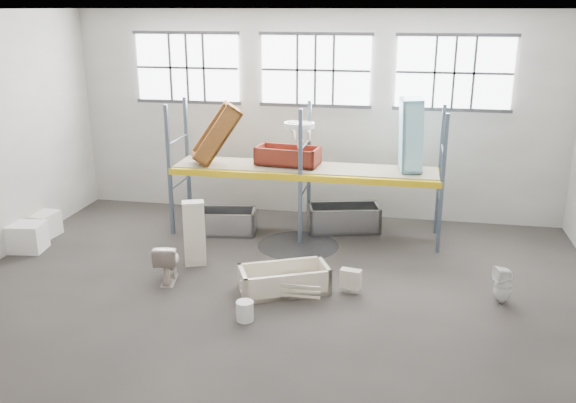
% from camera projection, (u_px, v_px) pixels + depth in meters
% --- Properties ---
extents(floor, '(12.00, 10.00, 0.10)m').
position_uv_depth(floor, '(272.00, 303.00, 11.00)').
color(floor, '#49433F').
rests_on(floor, ground).
extents(ceiling, '(12.00, 10.00, 0.10)m').
position_uv_depth(ceiling, '(270.00, 6.00, 9.45)').
color(ceiling, silver).
rests_on(ceiling, ground).
extents(wall_back, '(12.00, 0.10, 5.00)m').
position_uv_depth(wall_back, '(316.00, 115.00, 14.95)').
color(wall_back, '#AAA69D').
rests_on(wall_back, ground).
extents(wall_front, '(12.00, 0.10, 5.00)m').
position_uv_depth(wall_front, '(150.00, 303.00, 5.50)').
color(wall_front, '#A7A49B').
rests_on(wall_front, ground).
extents(window_left, '(2.60, 0.04, 1.60)m').
position_uv_depth(window_left, '(187.00, 68.00, 15.09)').
color(window_left, white).
rests_on(window_left, wall_back).
extents(window_mid, '(2.60, 0.04, 1.60)m').
position_uv_depth(window_mid, '(315.00, 70.00, 14.51)').
color(window_mid, white).
rests_on(window_mid, wall_back).
extents(window_right, '(2.60, 0.04, 1.60)m').
position_uv_depth(window_right, '(454.00, 73.00, 13.93)').
color(window_right, white).
rests_on(window_right, wall_back).
extents(rack_upright_la, '(0.08, 0.08, 3.00)m').
position_uv_depth(rack_upright_la, '(169.00, 171.00, 13.79)').
color(rack_upright_la, slate).
rests_on(rack_upright_la, floor).
extents(rack_upright_lb, '(0.08, 0.08, 3.00)m').
position_uv_depth(rack_upright_lb, '(188.00, 159.00, 14.91)').
color(rack_upright_lb, slate).
rests_on(rack_upright_lb, floor).
extents(rack_upright_ma, '(0.08, 0.08, 3.00)m').
position_uv_depth(rack_upright_ma, '(300.00, 178.00, 13.24)').
color(rack_upright_ma, slate).
rests_on(rack_upright_ma, floor).
extents(rack_upright_mb, '(0.08, 0.08, 3.00)m').
position_uv_depth(rack_upright_mb, '(309.00, 164.00, 14.36)').
color(rack_upright_mb, slate).
rests_on(rack_upright_mb, floor).
extents(rack_upright_ra, '(0.08, 0.08, 3.00)m').
position_uv_depth(rack_upright_ra, '(442.00, 185.00, 12.70)').
color(rack_upright_ra, slate).
rests_on(rack_upright_ra, floor).
extents(rack_upright_rb, '(0.08, 0.08, 3.00)m').
position_uv_depth(rack_upright_rb, '(440.00, 171.00, 13.82)').
color(rack_upright_rb, slate).
rests_on(rack_upright_rb, floor).
extents(rack_beam_front, '(6.00, 0.10, 0.14)m').
position_uv_depth(rack_beam_front, '(300.00, 178.00, 13.24)').
color(rack_beam_front, yellow).
rests_on(rack_beam_front, floor).
extents(rack_beam_back, '(6.00, 0.10, 0.14)m').
position_uv_depth(rack_beam_back, '(309.00, 164.00, 14.36)').
color(rack_beam_back, yellow).
rests_on(rack_beam_back, floor).
extents(shelf_deck, '(5.90, 1.10, 0.03)m').
position_uv_depth(shelf_deck, '(305.00, 167.00, 13.78)').
color(shelf_deck, gray).
rests_on(shelf_deck, floor).
extents(wet_patch, '(1.80, 1.80, 0.00)m').
position_uv_depth(wet_patch, '(298.00, 245.00, 13.51)').
color(wet_patch, black).
rests_on(wet_patch, floor).
extents(bathtub_beige, '(1.79, 1.37, 0.48)m').
position_uv_depth(bathtub_beige, '(284.00, 279.00, 11.28)').
color(bathtub_beige, beige).
rests_on(bathtub_beige, floor).
extents(cistern_spare, '(0.40, 0.25, 0.36)m').
position_uv_depth(cistern_spare, '(351.00, 279.00, 11.20)').
color(cistern_spare, beige).
rests_on(cistern_spare, bathtub_beige).
extents(sink_in_tub, '(0.53, 0.53, 0.16)m').
position_uv_depth(sink_in_tub, '(294.00, 282.00, 11.34)').
color(sink_in_tub, beige).
rests_on(sink_in_tub, bathtub_beige).
extents(toilet_beige, '(0.58, 0.84, 0.79)m').
position_uv_depth(toilet_beige, '(168.00, 262.00, 11.65)').
color(toilet_beige, beige).
rests_on(toilet_beige, floor).
extents(cistern_tall, '(0.51, 0.42, 1.34)m').
position_uv_depth(cistern_tall, '(194.00, 233.00, 12.34)').
color(cistern_tall, beige).
rests_on(cistern_tall, floor).
extents(toilet_white, '(0.39, 0.39, 0.68)m').
position_uv_depth(toilet_white, '(503.00, 285.00, 10.81)').
color(toilet_white, white).
rests_on(toilet_white, floor).
extents(steel_tub_left, '(1.62, 0.95, 0.56)m').
position_uv_depth(steel_tub_left, '(222.00, 222.00, 14.18)').
color(steel_tub_left, '#A5A7AD').
rests_on(steel_tub_left, floor).
extents(steel_tub_right, '(1.79, 1.15, 0.61)m').
position_uv_depth(steel_tub_right, '(344.00, 218.00, 14.34)').
color(steel_tub_right, '#939599').
rests_on(steel_tub_right, floor).
extents(rust_tub_flat, '(1.49, 0.84, 0.40)m').
position_uv_depth(rust_tub_flat, '(288.00, 156.00, 13.85)').
color(rust_tub_flat, maroon).
rests_on(rust_tub_flat, shelf_deck).
extents(rust_tub_tilted, '(1.34, 1.06, 1.43)m').
position_uv_depth(rust_tub_tilted, '(217.00, 134.00, 13.84)').
color(rust_tub_tilted, '#8E5B1D').
rests_on(rust_tub_tilted, shelf_deck).
extents(sink_on_shelf, '(0.72, 0.58, 0.59)m').
position_uv_depth(sink_on_shelf, '(299.00, 147.00, 13.43)').
color(sink_on_shelf, white).
rests_on(sink_on_shelf, rust_tub_flat).
extents(blue_tub_upright, '(0.59, 0.79, 1.58)m').
position_uv_depth(blue_tub_upright, '(411.00, 135.00, 13.20)').
color(blue_tub_upright, '#9DE4F8').
rests_on(blue_tub_upright, shelf_deck).
extents(bucket, '(0.38, 0.38, 0.34)m').
position_uv_depth(bucket, '(245.00, 311.00, 10.25)').
color(bucket, silver).
rests_on(bucket, floor).
extents(carton_near, '(0.78, 0.70, 0.60)m').
position_uv_depth(carton_near, '(27.00, 237.00, 13.17)').
color(carton_near, white).
rests_on(carton_near, floor).
extents(carton_far, '(0.72, 0.72, 0.55)m').
position_uv_depth(carton_far, '(41.00, 224.00, 14.00)').
color(carton_far, silver).
rests_on(carton_far, floor).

